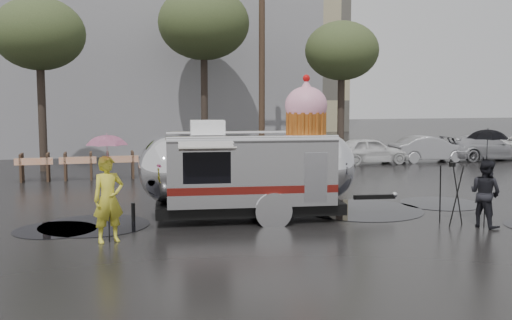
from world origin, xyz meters
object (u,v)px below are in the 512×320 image
object	(u,v)px
airstream_trailer	(252,167)
tripod	(452,188)
person_right	(485,193)
person_left	(108,199)

from	to	relation	value
airstream_trailer	tripod	size ratio (longest dim) A/B	4.51
tripod	person_right	bearing A→B (deg)	-59.93
person_left	tripod	world-z (taller)	person_left
person_right	tripod	bearing A→B (deg)	32.39
airstream_trailer	person_left	size ratio (longest dim) A/B	3.73
airstream_trailer	person_right	world-z (taller)	airstream_trailer
person_right	person_left	bearing A→B (deg)	63.48
person_right	tripod	xyz separation A→B (m)	(-0.61, 0.44, 0.09)
person_right	tripod	world-z (taller)	person_right
airstream_trailer	tripod	bearing A→B (deg)	-17.41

